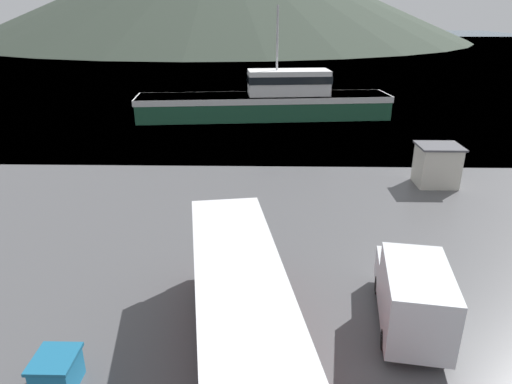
{
  "coord_description": "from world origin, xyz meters",
  "views": [
    {
      "loc": [
        0.66,
        -5.9,
        10.33
      ],
      "look_at": [
        0.19,
        14.96,
        2.0
      ],
      "focal_mm": 32.0,
      "sensor_mm": 36.0,
      "label": 1
    }
  ],
  "objects_px": {
    "tour_bus": "(242,321)",
    "fishing_boat": "(268,100)",
    "delivery_van": "(413,294)",
    "storage_bin": "(57,372)",
    "dock_kiosk": "(437,165)"
  },
  "relations": [
    {
      "from": "dock_kiosk",
      "to": "delivery_van",
      "type": "bearing_deg",
      "value": -111.88
    },
    {
      "from": "delivery_van",
      "to": "storage_bin",
      "type": "height_order",
      "value": "delivery_van"
    },
    {
      "from": "tour_bus",
      "to": "delivery_van",
      "type": "bearing_deg",
      "value": 12.73
    },
    {
      "from": "tour_bus",
      "to": "storage_bin",
      "type": "distance_m",
      "value": 5.58
    },
    {
      "from": "delivery_van",
      "to": "storage_bin",
      "type": "bearing_deg",
      "value": -155.8
    },
    {
      "from": "tour_bus",
      "to": "fishing_boat",
      "type": "relative_size",
      "value": 0.45
    },
    {
      "from": "storage_bin",
      "to": "fishing_boat",
      "type": "bearing_deg",
      "value": 80.29
    },
    {
      "from": "fishing_boat",
      "to": "storage_bin",
      "type": "height_order",
      "value": "fishing_boat"
    },
    {
      "from": "delivery_van",
      "to": "tour_bus",
      "type": "bearing_deg",
      "value": -148.81
    },
    {
      "from": "tour_bus",
      "to": "fishing_boat",
      "type": "xyz_separation_m",
      "value": [
        0.87,
        35.75,
        -0.1
      ]
    },
    {
      "from": "delivery_van",
      "to": "fishing_boat",
      "type": "distance_m",
      "value": 33.76
    },
    {
      "from": "fishing_boat",
      "to": "storage_bin",
      "type": "relative_size",
      "value": 19.24
    },
    {
      "from": "fishing_boat",
      "to": "dock_kiosk",
      "type": "height_order",
      "value": "fishing_boat"
    },
    {
      "from": "delivery_van",
      "to": "storage_bin",
      "type": "xyz_separation_m",
      "value": [
        -11.08,
        -3.03,
        -0.78
      ]
    },
    {
      "from": "delivery_van",
      "to": "fishing_boat",
      "type": "bearing_deg",
      "value": 107.17
    }
  ]
}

